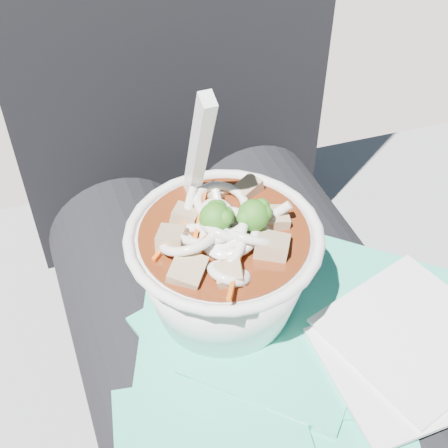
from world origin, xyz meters
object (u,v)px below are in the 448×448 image
object	(u,v)px
stone_ledge	(212,404)
plastic_bag	(280,356)
lap	(260,370)
person_body	(226,285)
udon_bowl	(224,261)

from	to	relation	value
stone_ledge	plastic_bag	size ratio (longest dim) A/B	2.70
lap	plastic_bag	size ratio (longest dim) A/B	1.30
lap	person_body	xyz separation A→B (m)	(-0.00, 0.09, 0.02)
stone_ledge	plastic_bag	distance (m)	0.44
plastic_bag	stone_ledge	bearing A→B (deg)	88.62
person_body	udon_bowl	distance (m)	0.15
plastic_bag	lap	bearing A→B (deg)	83.85
stone_ledge	plastic_bag	bearing A→B (deg)	-91.38
person_body	plastic_bag	world-z (taller)	person_body
udon_bowl	lap	bearing A→B (deg)	-31.15
stone_ledge	udon_bowl	size ratio (longest dim) A/B	4.92
stone_ledge	person_body	distance (m)	0.34
person_body	udon_bowl	xyz separation A→B (m)	(-0.03, -0.07, 0.13)
lap	plastic_bag	world-z (taller)	plastic_bag
plastic_bag	person_body	bearing A→B (deg)	88.03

